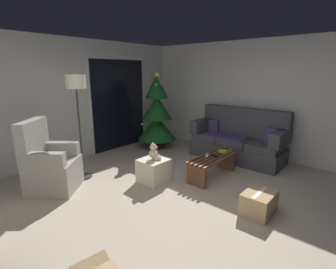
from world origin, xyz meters
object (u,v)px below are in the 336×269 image
couch (238,141)px  teddy_bear_cream (154,153)px  coffee_table (212,163)px  christmas_tree (157,115)px  remote_black (214,156)px  ottoman (154,171)px  remote_white (207,155)px  cardboard_box_taped_mid_floor (259,202)px  book_stack (225,151)px  cell_phone (225,149)px  floor_lamp (76,92)px  armchair (50,166)px

couch → teddy_bear_cream: 2.10m
coffee_table → christmas_tree: (0.66, 1.98, 0.56)m
remote_black → couch: bearing=29.1°
ottoman → coffee_table: bearing=-37.0°
remote_white → remote_black: bearing=-172.2°
coffee_table → cardboard_box_taped_mid_floor: (-0.60, -1.09, -0.11)m
book_stack → teddy_bear_cream: 1.36m
remote_black → cardboard_box_taped_mid_floor: bearing=-97.4°
couch → book_stack: couch is taller
book_stack → cell_phone: cell_phone is taller
cell_phone → ottoman: 1.40m
floor_lamp → book_stack: bearing=-43.7°
couch → christmas_tree: christmas_tree is taller
remote_black → teddy_bear_cream: size_ratio=0.55×
christmas_tree → armchair: christmas_tree is taller
coffee_table → floor_lamp: size_ratio=0.62×
coffee_table → armchair: armchair is taller
book_stack → floor_lamp: size_ratio=0.13×
remote_white → teddy_bear_cream: teddy_bear_cream is taller
remote_white → teddy_bear_cream: bearing=31.7°
couch → cell_phone: (-0.85, -0.16, 0.06)m
couch → ottoman: couch is taller
remote_black → cell_phone: 0.33m
book_stack → cardboard_box_taped_mid_floor: book_stack is taller
coffee_table → remote_black: (0.02, -0.02, 0.14)m
christmas_tree → cardboard_box_taped_mid_floor: (-1.26, -3.07, -0.68)m
remote_white → ottoman: ottoman is taller
cell_phone → teddy_bear_cream: teddy_bear_cream is taller
remote_white → cardboard_box_taped_mid_floor: bearing=130.8°
remote_white → cell_phone: (0.39, -0.14, 0.06)m
remote_white → armchair: (-2.07, 1.57, 0.01)m
remote_white → cell_phone: size_ratio=1.08×
christmas_tree → teddy_bear_cream: size_ratio=6.45×
remote_black → christmas_tree: (0.63, 2.00, 0.43)m
coffee_table → floor_lamp: 2.61m
christmas_tree → ottoman: christmas_tree is taller
teddy_bear_cream → remote_white: bearing=-34.3°
book_stack → ottoman: (-1.17, 0.70, -0.21)m
cell_phone → cardboard_box_taped_mid_floor: bearing=-157.7°
teddy_bear_cream → christmas_tree: bearing=42.2°
floor_lamp → ottoman: bearing=-57.6°
remote_white → christmas_tree: size_ratio=0.08×
remote_black → armchair: size_ratio=0.14×
remote_black → christmas_tree: size_ratio=0.08×
armchair → cardboard_box_taped_mid_floor: bearing=-61.1°
book_stack → christmas_tree: (0.33, 2.04, 0.40)m
floor_lamp → ottoman: size_ratio=4.05×
christmas_tree → teddy_bear_cream: 2.03m
armchair → ottoman: bearing=-38.9°
book_stack → armchair: (-2.44, 1.72, -0.02)m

